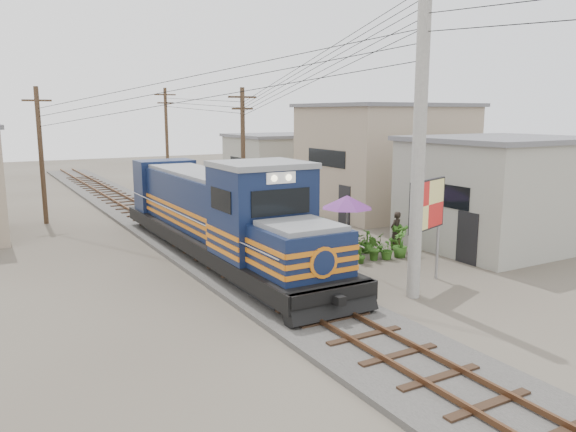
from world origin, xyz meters
TOP-DOWN VIEW (x-y plane):
  - ground at (0.00, 0.00)m, footprint 120.00×120.00m
  - ballast at (0.00, 10.00)m, footprint 3.60×70.00m
  - track at (0.00, 10.00)m, footprint 1.15×70.00m
  - locomotive at (0.00, 6.71)m, footprint 2.96×16.09m
  - utility_pole_main at (3.50, -0.50)m, footprint 0.40×0.40m
  - wooden_pole_mid at (4.50, 14.00)m, footprint 1.60×0.24m
  - wooden_pole_far at (4.80, 28.00)m, footprint 1.60×0.24m
  - wooden_pole_left at (-5.00, 18.00)m, footprint 1.60×0.24m
  - power_lines at (-0.14, 8.49)m, footprint 9.65×19.00m
  - shophouse_front at (11.50, 3.00)m, footprint 7.35×6.30m
  - shophouse_mid at (12.50, 12.00)m, footprint 8.40×7.35m
  - shophouse_back at (11.00, 22.00)m, footprint 6.30×6.30m
  - billboard at (4.67, 0.25)m, footprint 2.20×0.92m
  - market_umbrella at (5.10, 5.33)m, footprint 2.59×2.59m
  - vendor at (7.06, 4.53)m, footprint 0.68×0.54m
  - plant_nursery at (5.44, 4.57)m, footprint 3.64×3.29m

SIDE VIEW (x-z plane):
  - ground at x=0.00m, z-range 0.00..0.00m
  - ballast at x=0.00m, z-range 0.00..0.16m
  - track at x=0.00m, z-range 0.20..0.32m
  - plant_nursery at x=5.44m, z-range -0.05..1.04m
  - vendor at x=7.06m, z-range 0.00..1.64m
  - locomotive at x=0.00m, z-range -0.25..3.73m
  - market_umbrella at x=5.10m, z-range 0.90..3.26m
  - shophouse_back at x=11.00m, z-range 0.01..4.21m
  - shophouse_front at x=11.50m, z-range 0.01..4.71m
  - billboard at x=4.67m, z-range 0.85..4.41m
  - shophouse_mid at x=12.50m, z-range 0.01..6.21m
  - wooden_pole_mid at x=4.50m, z-range 0.18..7.18m
  - wooden_pole_left at x=-5.00m, z-range 0.18..7.18m
  - wooden_pole_far at x=4.80m, z-range 0.18..7.68m
  - utility_pole_main at x=3.50m, z-range 0.00..10.00m
  - power_lines at x=-0.14m, z-range 5.91..9.21m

